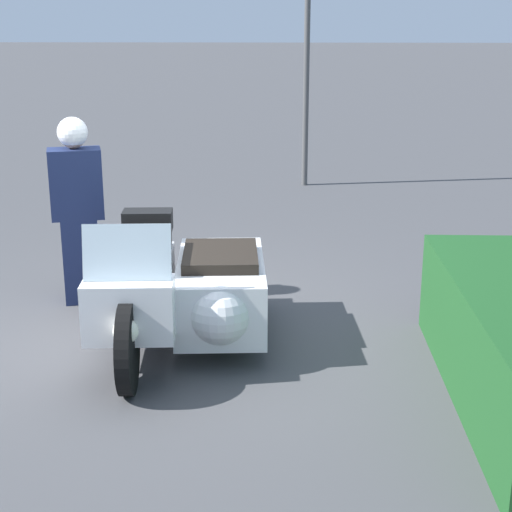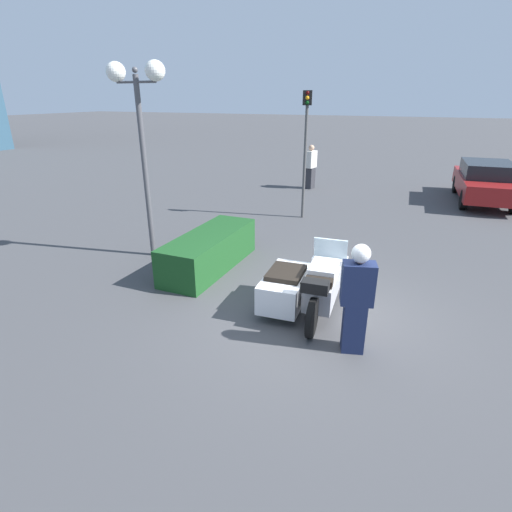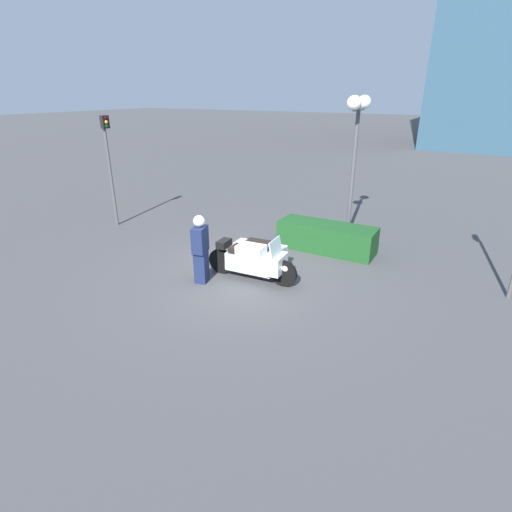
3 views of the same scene
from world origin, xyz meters
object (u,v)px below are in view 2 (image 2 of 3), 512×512
at_px(police_motorcycle, 304,283).
at_px(twin_lamp_post, 138,102).
at_px(officer_rider, 357,297).
at_px(hedge_bush_curbside, 210,251).
at_px(parked_car_background, 485,181).
at_px(traffic_light_near, 306,138).
at_px(pedestrian_bystander, 311,167).

distance_m(police_motorcycle, twin_lamp_post, 5.18).
relative_size(officer_rider, twin_lamp_post, 0.40).
distance_m(hedge_bush_curbside, parked_car_background, 11.06).
bearing_deg(officer_rider, parked_car_background, -28.94).
distance_m(traffic_light_near, parked_car_background, 7.26).
relative_size(officer_rider, traffic_light_near, 0.45).
xyz_separation_m(hedge_bush_curbside, pedestrian_bystander, (8.98, 0.29, 0.49)).
xyz_separation_m(police_motorcycle, pedestrian_bystander, (9.90, 2.74, 0.42)).
relative_size(hedge_bush_curbside, pedestrian_bystander, 1.60).
distance_m(officer_rider, hedge_bush_curbside, 4.04).
height_order(police_motorcycle, traffic_light_near, traffic_light_near).
bearing_deg(traffic_light_near, parked_car_background, 116.25).
relative_size(police_motorcycle, pedestrian_bystander, 1.36).
bearing_deg(pedestrian_bystander, officer_rider, -57.33).
bearing_deg(parked_car_background, hedge_bush_curbside, 143.21).
bearing_deg(parked_car_background, pedestrian_bystander, 88.86).
distance_m(officer_rider, traffic_light_near, 7.29).
distance_m(officer_rider, parked_car_background, 11.41).
bearing_deg(twin_lamp_post, hedge_bush_curbside, -94.40).
bearing_deg(hedge_bush_curbside, pedestrian_bystander, 1.83).
xyz_separation_m(police_motorcycle, parked_car_background, (10.11, -3.69, 0.30)).
xyz_separation_m(hedge_bush_curbside, parked_car_background, (9.20, -6.14, 0.37)).
relative_size(hedge_bush_curbside, traffic_light_near, 0.75).
bearing_deg(hedge_bush_curbside, parked_car_background, -33.73).
distance_m(hedge_bush_curbside, pedestrian_bystander, 9.00).
height_order(police_motorcycle, pedestrian_bystander, pedestrian_bystander).
bearing_deg(hedge_bush_curbside, officer_rider, -118.43).
height_order(officer_rider, pedestrian_bystander, pedestrian_bystander).
height_order(hedge_bush_curbside, parked_car_background, parked_car_background).
xyz_separation_m(officer_rider, twin_lamp_post, (2.03, 5.17, 2.57)).
bearing_deg(traffic_light_near, police_motorcycle, 3.47).
bearing_deg(police_motorcycle, twin_lamp_post, 71.66).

